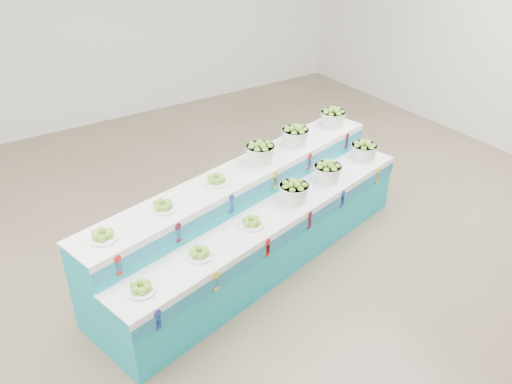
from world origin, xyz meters
The scene contains 15 objects.
ground centered at (0.00, 0.00, 0.00)m, with size 10.00×10.00×0.00m, color brown.
back_wall centered at (0.00, 5.00, 2.00)m, with size 10.00×10.00×0.00m, color silver.
display_stand centered at (0.21, 0.22, 0.51)m, with size 4.00×1.03×1.02m, color #19A7B7, non-canonical shape.
plate_lower_left centered at (-1.38, -0.42, 0.77)m, with size 0.26×0.26×0.10m, color white.
plate_lower_mid centered at (-0.74, -0.26, 0.77)m, with size 0.26×0.26×0.10m, color white.
plate_lower_right centered at (-0.06, -0.10, 0.77)m, with size 0.26×0.26×0.10m, color white.
basket_lower_left centered at (0.59, 0.05, 0.84)m, with size 0.32×0.32×0.24m, color silver, non-canonical shape.
basket_lower_mid centered at (1.18, 0.19, 0.84)m, with size 0.32×0.32×0.24m, color silver, non-canonical shape.
basket_lower_right centered at (1.91, 0.37, 0.84)m, with size 0.32×0.32×0.24m, color silver, non-canonical shape.
plate_upper_left centered at (-1.49, 0.07, 1.07)m, with size 0.26×0.26×0.10m, color white.
plate_upper_mid centered at (-0.85, 0.22, 1.07)m, with size 0.26×0.26×0.10m, color white.
plate_upper_right centered at (-0.17, 0.38, 1.07)m, with size 0.26×0.26×0.10m, color white.
basket_upper_left centered at (0.47, 0.54, 1.14)m, with size 0.32×0.32×0.24m, color silver, non-canonical shape.
basket_upper_mid centered at (1.06, 0.68, 1.14)m, with size 0.32×0.32×0.24m, color silver, non-canonical shape.
basket_upper_right centered at (1.79, 0.85, 1.14)m, with size 0.32×0.32×0.24m, color silver, non-canonical shape.
Camera 1 is at (-2.47, -3.83, 3.75)m, focal length 37.43 mm.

